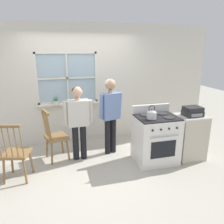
# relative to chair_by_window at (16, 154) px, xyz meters

# --- Properties ---
(ground_plane) EXTENTS (16.00, 16.00, 0.00)m
(ground_plane) POSITION_rel_chair_by_window_xyz_m (1.29, 0.04, -0.47)
(ground_plane) COLOR #B2AD9E
(wall_back) EXTENTS (6.40, 0.16, 2.70)m
(wall_back) POSITION_rel_chair_by_window_xyz_m (1.31, 1.44, 0.87)
(wall_back) COLOR silver
(wall_back) RESTS_ON ground_plane
(chair_by_window) EXTENTS (0.50, 0.49, 1.04)m
(chair_by_window) POSITION_rel_chair_by_window_xyz_m (0.00, 0.00, 0.00)
(chair_by_window) COLOR olive
(chair_by_window) RESTS_ON ground_plane
(chair_near_wall) EXTENTS (0.50, 0.52, 1.04)m
(chair_near_wall) POSITION_rel_chair_by_window_xyz_m (0.65, 0.56, 0.00)
(chair_near_wall) COLOR olive
(chair_near_wall) RESTS_ON ground_plane
(person_elderly_left) EXTENTS (0.55, 0.22, 1.48)m
(person_elderly_left) POSITION_rel_chair_by_window_xyz_m (1.11, 0.45, 0.42)
(person_elderly_left) COLOR black
(person_elderly_left) RESTS_ON ground_plane
(person_teen_center) EXTENTS (0.52, 0.29, 1.58)m
(person_teen_center) POSITION_rel_chair_by_window_xyz_m (1.77, 0.55, 0.49)
(person_teen_center) COLOR black
(person_teen_center) RESTS_ON ground_plane
(stove) EXTENTS (0.79, 0.68, 1.08)m
(stove) POSITION_rel_chair_by_window_xyz_m (2.53, -0.02, 0.00)
(stove) COLOR white
(stove) RESTS_ON ground_plane
(kettle) EXTENTS (0.21, 0.17, 0.25)m
(kettle) POSITION_rel_chair_by_window_xyz_m (2.35, -0.15, 0.55)
(kettle) COLOR #B7B7BC
(kettle) RESTS_ON stove
(potted_plant) EXTENTS (0.15, 0.15, 0.21)m
(potted_plant) POSITION_rel_chair_by_window_xyz_m (0.71, 1.35, 0.53)
(potted_plant) COLOR beige
(potted_plant) RESTS_ON wall_back
(side_counter) EXTENTS (0.55, 0.50, 0.90)m
(side_counter) POSITION_rel_chair_by_window_xyz_m (3.25, -0.06, -0.02)
(side_counter) COLOR beige
(side_counter) RESTS_ON ground_plane
(stereo) EXTENTS (0.34, 0.29, 0.18)m
(stereo) POSITION_rel_chair_by_window_xyz_m (3.25, -0.08, 0.52)
(stereo) COLOR #232326
(stereo) RESTS_ON side_counter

